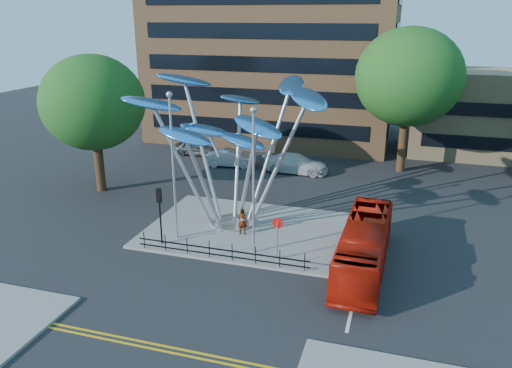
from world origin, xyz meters
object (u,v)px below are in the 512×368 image
(pedestrian, at_px, (242,221))
(tree_right, at_px, (409,77))
(parked_car_mid, at_px, (231,158))
(street_lamp_left, at_px, (173,154))
(no_entry_sign_island, at_px, (277,232))
(street_lamp_right, at_px, (254,169))
(parked_car_right, at_px, (296,163))
(traffic_light_island, at_px, (160,204))
(parked_car_left, at_px, (196,148))
(tree_left, at_px, (93,103))
(red_bus, at_px, (364,246))
(leaf_sculpture, at_px, (231,120))

(pedestrian, bearing_deg, tree_right, -121.99)
(pedestrian, relative_size, parked_car_mid, 0.36)
(street_lamp_left, relative_size, no_entry_sign_island, 3.59)
(street_lamp_right, xyz_separation_m, pedestrian, (-1.38, 2.13, -4.11))
(parked_car_mid, bearing_deg, parked_car_right, -98.09)
(traffic_light_island, distance_m, parked_car_left, 20.12)
(pedestrian, bearing_deg, tree_left, -24.57)
(street_lamp_left, distance_m, no_entry_sign_island, 7.47)
(tree_right, xyz_separation_m, traffic_light_island, (-13.00, -19.50, -5.42))
(parked_car_mid, relative_size, parked_car_right, 0.83)
(red_bus, height_order, parked_car_right, red_bus)
(street_lamp_left, xyz_separation_m, traffic_light_island, (-0.50, -1.00, -2.74))
(parked_car_left, relative_size, parked_car_right, 0.76)
(no_entry_sign_island, distance_m, parked_car_mid, 18.55)
(parked_car_left, distance_m, parked_car_right, 10.80)
(traffic_light_island, bearing_deg, tree_right, 56.31)
(tree_right, bearing_deg, street_lamp_right, -111.54)
(street_lamp_left, relative_size, parked_car_left, 2.08)
(street_lamp_right, height_order, parked_car_right, street_lamp_right)
(pedestrian, relative_size, parked_car_left, 0.39)
(traffic_light_island, bearing_deg, parked_car_left, 107.64)
(tree_right, bearing_deg, parked_car_left, -178.77)
(leaf_sculpture, xyz_separation_m, traffic_light_island, (-2.93, -4.18, -4.26))
(street_lamp_right, bearing_deg, tree_right, 68.46)
(red_bus, bearing_deg, tree_left, 162.57)
(street_lamp_right, bearing_deg, pedestrian, 122.95)
(parked_car_left, bearing_deg, red_bus, -136.48)
(leaf_sculpture, height_order, parked_car_left, leaf_sculpture)
(leaf_sculpture, bearing_deg, parked_car_left, 121.12)
(traffic_light_island, bearing_deg, no_entry_sign_island, 0.13)
(leaf_sculpture, height_order, street_lamp_left, leaf_sculpture)
(parked_car_left, bearing_deg, no_entry_sign_island, -145.74)
(tree_right, distance_m, traffic_light_island, 24.06)
(tree_left, distance_m, traffic_light_island, 12.44)
(tree_right, relative_size, leaf_sculpture, 0.95)
(parked_car_right, bearing_deg, red_bus, -153.78)
(traffic_light_island, height_order, no_entry_sign_island, traffic_light_island)
(tree_right, height_order, street_lamp_right, tree_right)
(leaf_sculpture, height_order, traffic_light_island, leaf_sculpture)
(pedestrian, xyz_separation_m, parked_car_right, (0.27, 13.74, -0.18))
(street_lamp_left, xyz_separation_m, no_entry_sign_island, (6.50, -0.98, -3.54))
(traffic_light_island, xyz_separation_m, red_bus, (11.60, 0.58, -1.29))
(leaf_sculpture, xyz_separation_m, pedestrian, (1.19, -1.55, -5.89))
(tree_right, distance_m, pedestrian, 20.33)
(pedestrian, bearing_deg, traffic_light_island, 28.39)
(tree_right, relative_size, tree_left, 1.17)
(street_lamp_left, height_order, parked_car_right, street_lamp_left)
(leaf_sculpture, bearing_deg, parked_car_right, 83.20)
(parked_car_mid, height_order, parked_car_right, parked_car_right)
(leaf_sculpture, relative_size, parked_car_left, 3.01)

